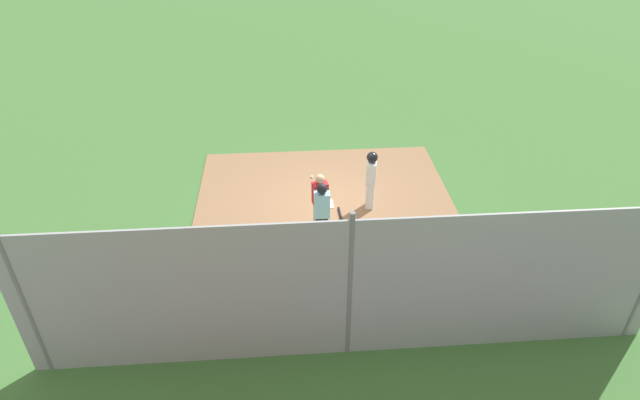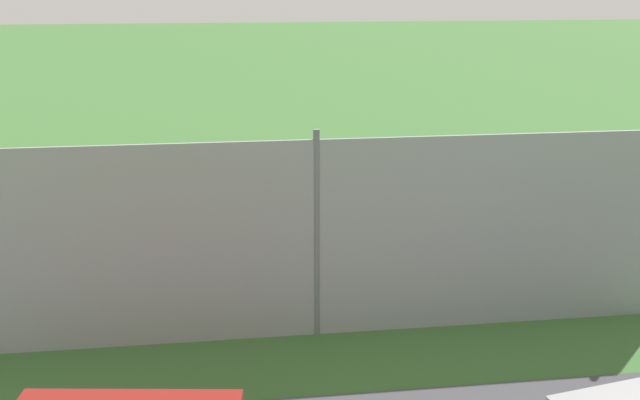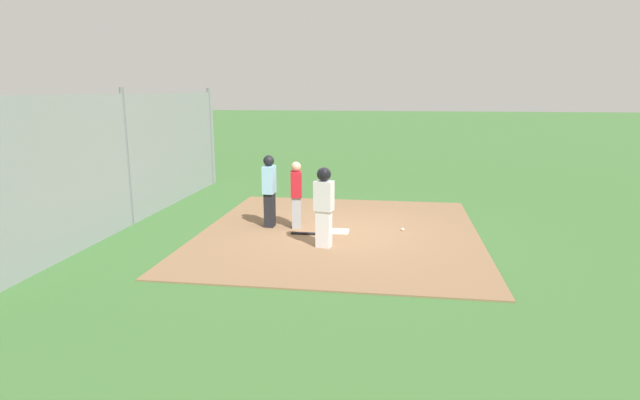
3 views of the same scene
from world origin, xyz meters
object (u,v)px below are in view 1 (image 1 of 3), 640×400
at_px(baseball_bat, 341,216).
at_px(catcher, 320,201).
at_px(home_plate, 325,204).
at_px(umpire, 322,213).
at_px(baseball, 312,177).
at_px(runner, 371,176).

bearing_deg(baseball_bat, catcher, 122.91).
distance_m(home_plate, umpire, 1.96).
bearing_deg(catcher, home_plate, -24.05).
xyz_separation_m(catcher, baseball, (-0.06, 2.54, -0.79)).
xyz_separation_m(baseball_bat, baseball, (-0.65, 2.13, 0.01)).
relative_size(home_plate, baseball_bat, 0.52).
bearing_deg(home_plate, baseball, 100.95).
height_order(baseball_bat, baseball, baseball).
bearing_deg(runner, baseball, -35.39).
xyz_separation_m(home_plate, catcher, (-0.23, -1.07, 0.82)).
relative_size(catcher, umpire, 0.92).
height_order(catcher, runner, runner).
bearing_deg(baseball_bat, umpire, 148.92).
height_order(umpire, runner, umpire).
distance_m(home_plate, baseball, 1.50).
height_order(home_plate, umpire, umpire).
bearing_deg(baseball, home_plate, -79.05).
relative_size(runner, baseball, 23.07).
bearing_deg(runner, baseball_bat, 41.03).
bearing_deg(umpire, home_plate, -6.27).
bearing_deg(runner, home_plate, 3.55).
bearing_deg(umpire, baseball, 2.33).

